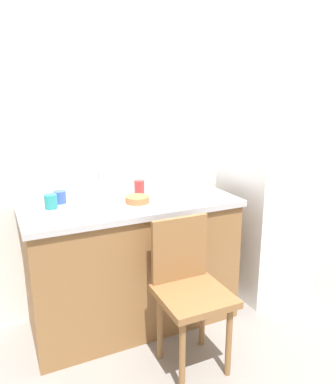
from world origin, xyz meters
name	(u,v)px	position (x,y,z in m)	size (l,w,h in m)	color
ground_plane	(234,356)	(0.00, 0.00, 0.00)	(8.00, 8.00, 0.00)	gray
back_wall	(166,141)	(0.00, 1.00, 1.24)	(4.80, 0.10, 2.48)	silver
cabinet_base	(133,265)	(-0.42, 0.65, 0.43)	(1.39, 0.60, 0.85)	olive
countertop	(131,204)	(-0.42, 0.65, 0.87)	(1.43, 0.64, 0.04)	#B7B7BC
faucet	(100,177)	(-0.56, 0.90, 1.03)	(0.02, 0.02, 0.27)	#B7B7BC
refrigerator	(265,212)	(0.73, 0.64, 0.66)	(0.57, 0.62, 1.32)	white
chair	(189,287)	(-0.27, 0.11, 0.50)	(0.40, 0.40, 0.89)	olive
terracotta_bowl	(137,199)	(-0.39, 0.61, 0.92)	(0.16, 0.16, 0.04)	#C67042
cup_blue	(60,197)	(-0.86, 0.82, 0.94)	(0.08, 0.08, 0.08)	blue
cup_red	(139,188)	(-0.31, 0.79, 0.95)	(0.07, 0.07, 0.10)	red
cup_teal	(51,202)	(-0.93, 0.72, 0.94)	(0.08, 0.08, 0.09)	teal
cup_white	(108,193)	(-0.55, 0.73, 0.95)	(0.07, 0.07, 0.11)	white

